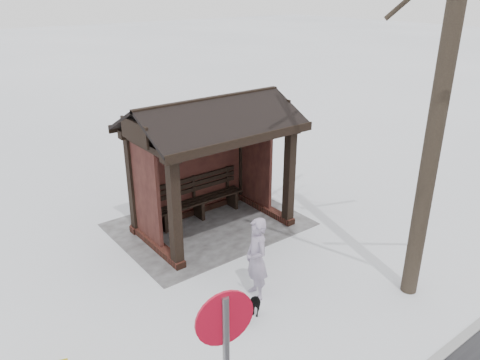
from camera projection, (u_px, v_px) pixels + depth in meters
name	position (u px, v px, depth m)	size (l,w,h in m)	color
ground	(214.00, 228.00, 10.93)	(120.00, 120.00, 0.00)	white
trampled_patch	(209.00, 224.00, 11.07)	(4.20, 3.20, 0.02)	gray
bus_shelter	(208.00, 138.00, 10.21)	(3.60, 2.40, 3.09)	#341B13
pedestrian	(257.00, 259.00, 8.25)	(0.57, 0.37, 1.56)	#94889F
dog	(247.00, 307.00, 7.85)	(0.28, 0.61, 0.52)	black
road_sign	(225.00, 349.00, 4.82)	(0.63, 0.15, 2.50)	slate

